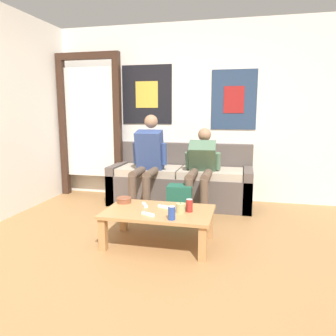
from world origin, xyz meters
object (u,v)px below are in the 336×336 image
person_seated_adult (147,159)px  drink_can_blue (172,213)px  drink_can_red (189,205)px  coffee_table (159,216)px  person_seated_teen (201,167)px  cell_phone (182,206)px  couch (181,183)px  game_controller_near_left (145,205)px  pillar_candle (181,208)px  ceramic_bowl (124,200)px  backpack (180,204)px  game_controller_near_right (148,214)px  game_controller_far_center (164,207)px

person_seated_adult → drink_can_blue: bearing=-64.9°
person_seated_adult → drink_can_red: 1.32m
coffee_table → person_seated_teen: (0.27, 1.11, 0.31)m
drink_can_blue → drink_can_red: 0.29m
drink_can_red → cell_phone: drink_can_red is taller
person_seated_teen → couch: bearing=132.0°
couch → game_controller_near_left: bearing=-94.7°
pillar_candle → cell_phone: bearing=98.1°
person_seated_adult → ceramic_bowl: 0.96m
person_seated_teen → cell_phone: bearing=-94.4°
person_seated_teen → drink_can_blue: person_seated_teen is taller
person_seated_adult → person_seated_teen: (0.71, 0.02, -0.08)m
couch → cell_phone: (0.26, -1.30, 0.06)m
backpack → drink_can_blue: bearing=-83.3°
game_controller_near_right → cell_phone: (0.25, 0.35, -0.01)m
pillar_candle → game_controller_near_left: bearing=161.5°
game_controller_near_right → game_controller_far_center: same height
coffee_table → person_seated_adult: (-0.44, 1.09, 0.39)m
couch → drink_can_red: couch is taller
couch → backpack: size_ratio=4.45×
couch → drink_can_red: bearing=-75.9°
backpack → game_controller_far_center: (-0.04, -0.61, 0.15)m
person_seated_adult → drink_can_red: size_ratio=10.13×
pillar_candle → game_controller_far_center: bearing=147.9°
pillar_candle → game_controller_near_right: pillar_candle is taller
coffee_table → drink_can_blue: (0.19, -0.25, 0.12)m
drink_can_blue → game_controller_near_left: bearing=136.0°
person_seated_teen → cell_phone: 0.97m
backpack → cell_phone: size_ratio=2.95×
backpack → ceramic_bowl: bearing=-134.0°
couch → game_controller_far_center: (0.10, -1.39, 0.06)m
game_controller_far_center → drink_can_red: bearing=-13.6°
person_seated_teen → pillar_candle: person_seated_teen is taller
game_controller_near_right → cell_phone: size_ratio=0.96×
game_controller_far_center → ceramic_bowl: bearing=169.1°
person_seated_teen → ceramic_bowl: 1.18m
cell_phone → pillar_candle: bearing=-81.9°
pillar_candle → cell_phone: pillar_candle is taller
drink_can_red → cell_phone: 0.19m
ceramic_bowl → backpack: bearing=46.0°
coffee_table → ceramic_bowl: 0.47m
game_controller_near_left → ceramic_bowl: bearing=163.9°
drink_can_red → cell_phone: bearing=125.1°
couch → game_controller_near_right: 1.66m
drink_can_red → game_controller_far_center: drink_can_red is taller
cell_phone → couch: bearing=101.2°
couch → pillar_candle: (0.29, -1.51, 0.10)m
coffee_table → drink_can_blue: drink_can_blue is taller
person_seated_teen → game_controller_near_right: 1.35m
couch → drink_can_blue: size_ratio=15.88×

